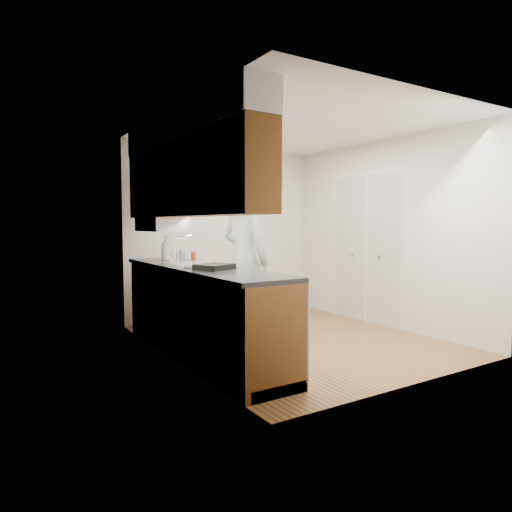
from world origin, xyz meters
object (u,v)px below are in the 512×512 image
at_px(soap_bottle_b, 174,253).
at_px(soap_bottle_c, 169,253).
at_px(dish_rack, 214,267).
at_px(soda_can, 193,257).
at_px(person, 245,249).
at_px(steel_can, 182,256).
at_px(soap_bottle_a, 166,248).

height_order(soap_bottle_b, soap_bottle_c, soap_bottle_b).
bearing_deg(dish_rack, soda_can, 53.26).
bearing_deg(person, dish_rack, 119.20).
height_order(soap_bottle_c, soda_can, soap_bottle_c).
xyz_separation_m(soda_can, steel_can, (-0.12, 0.05, 0.01)).
relative_size(soap_bottle_a, soap_bottle_c, 1.72).
distance_m(person, dish_rack, 0.88).
xyz_separation_m(soap_bottle_a, soap_bottle_c, (0.10, 0.15, -0.06)).
relative_size(person, soap_bottle_b, 11.87).
xyz_separation_m(soap_bottle_c, soda_can, (0.18, -0.30, -0.03)).
bearing_deg(soda_can, soap_bottle_b, 130.34).
height_order(person, soap_bottle_c, person).
height_order(soap_bottle_a, soap_bottle_b, soap_bottle_a).
relative_size(soap_bottle_b, dish_rack, 0.54).
bearing_deg(soap_bottle_c, dish_rack, -92.52).
relative_size(soda_can, dish_rack, 0.32).
relative_size(person, steel_can, 16.63).
distance_m(person, steel_can, 0.76).
xyz_separation_m(soap_bottle_c, steel_can, (0.06, -0.25, -0.02)).
bearing_deg(soap_bottle_b, person, -47.89).
bearing_deg(person, soda_can, 32.27).
height_order(soap_bottle_b, soda_can, soap_bottle_b).
distance_m(soap_bottle_b, steel_can, 0.15).
height_order(soap_bottle_a, soda_can, soap_bottle_a).
distance_m(soap_bottle_b, soda_can, 0.25).
relative_size(person, dish_rack, 6.45).
distance_m(soda_can, steel_can, 0.13).
xyz_separation_m(person, dish_rack, (-0.67, -0.56, -0.12)).
bearing_deg(dish_rack, person, 16.33).
height_order(person, soda_can, person).
distance_m(soda_can, dish_rack, 1.05).
bearing_deg(person, soap_bottle_c, 28.25).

